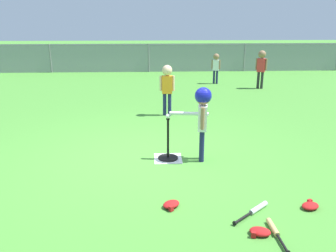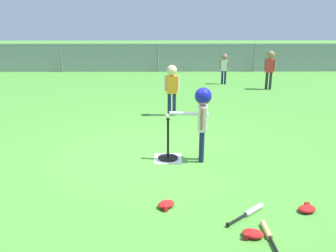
{
  "view_description": "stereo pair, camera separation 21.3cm",
  "coord_description": "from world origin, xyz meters",
  "px_view_note": "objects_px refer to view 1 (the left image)",
  "views": [
    {
      "loc": [
        0.07,
        -5.25,
        2.18
      ],
      "look_at": [
        0.33,
        -0.04,
        0.55
      ],
      "focal_mm": 37.38,
      "sensor_mm": 36.0,
      "label": 1
    },
    {
      "loc": [
        0.28,
        -5.26,
        2.18
      ],
      "look_at": [
        0.33,
        -0.04,
        0.55
      ],
      "focal_mm": 37.38,
      "sensor_mm": 36.0,
      "label": 2
    }
  ],
  "objects_px": {
    "fielder_deep_right": "(216,64)",
    "glove_by_plate": "(310,206)",
    "glove_tossed_aside": "(171,204)",
    "glove_near_bats": "(260,232)",
    "batting_tee": "(168,152)",
    "spare_bat_silver": "(255,210)",
    "spare_bat_wood": "(275,231)",
    "batter_child": "(202,109)",
    "baseball_on_tee": "(168,116)",
    "fielder_near_right": "(167,83)",
    "fielder_deep_left": "(261,64)"
  },
  "relations": [
    {
      "from": "fielder_deep_right",
      "to": "spare_bat_silver",
      "type": "relative_size",
      "value": 1.96
    },
    {
      "from": "spare_bat_wood",
      "to": "glove_near_bats",
      "type": "distance_m",
      "value": 0.17
    },
    {
      "from": "spare_bat_silver",
      "to": "glove_near_bats",
      "type": "xyz_separation_m",
      "value": [
        -0.08,
        -0.44,
        0.01
      ]
    },
    {
      "from": "spare_bat_wood",
      "to": "glove_by_plate",
      "type": "distance_m",
      "value": 0.76
    },
    {
      "from": "spare_bat_silver",
      "to": "glove_near_bats",
      "type": "distance_m",
      "value": 0.45
    },
    {
      "from": "batting_tee",
      "to": "baseball_on_tee",
      "type": "distance_m",
      "value": 0.6
    },
    {
      "from": "fielder_deep_left",
      "to": "spare_bat_silver",
      "type": "distance_m",
      "value": 7.7
    },
    {
      "from": "batting_tee",
      "to": "glove_by_plate",
      "type": "distance_m",
      "value": 2.29
    },
    {
      "from": "spare_bat_silver",
      "to": "fielder_deep_right",
      "type": "bearing_deg",
      "value": 83.0
    },
    {
      "from": "glove_by_plate",
      "to": "glove_tossed_aside",
      "type": "bearing_deg",
      "value": 176.13
    },
    {
      "from": "baseball_on_tee",
      "to": "glove_tossed_aside",
      "type": "bearing_deg",
      "value": -91.39
    },
    {
      "from": "glove_near_bats",
      "to": "spare_bat_wood",
      "type": "bearing_deg",
      "value": 6.28
    },
    {
      "from": "fielder_deep_right",
      "to": "glove_by_plate",
      "type": "distance_m",
      "value": 8.22
    },
    {
      "from": "spare_bat_silver",
      "to": "glove_by_plate",
      "type": "bearing_deg",
      "value": 4.26
    },
    {
      "from": "glove_near_bats",
      "to": "fielder_near_right",
      "type": "bearing_deg",
      "value": 98.97
    },
    {
      "from": "fielder_near_right",
      "to": "glove_near_bats",
      "type": "height_order",
      "value": "fielder_near_right"
    },
    {
      "from": "spare_bat_wood",
      "to": "glove_tossed_aside",
      "type": "relative_size",
      "value": 2.11
    },
    {
      "from": "batting_tee",
      "to": "glove_near_bats",
      "type": "relative_size",
      "value": 2.64
    },
    {
      "from": "fielder_near_right",
      "to": "glove_by_plate",
      "type": "height_order",
      "value": "fielder_near_right"
    },
    {
      "from": "spare_bat_wood",
      "to": "glove_tossed_aside",
      "type": "bearing_deg",
      "value": 151.07
    },
    {
      "from": "fielder_deep_left",
      "to": "glove_tossed_aside",
      "type": "xyz_separation_m",
      "value": [
        -3.25,
        -7.16,
        -0.74
      ]
    },
    {
      "from": "batting_tee",
      "to": "fielder_near_right",
      "type": "height_order",
      "value": "fielder_near_right"
    },
    {
      "from": "spare_bat_wood",
      "to": "batter_child",
      "type": "bearing_deg",
      "value": 103.99
    },
    {
      "from": "glove_by_plate",
      "to": "batter_child",
      "type": "bearing_deg",
      "value": 125.45
    },
    {
      "from": "fielder_deep_right",
      "to": "glove_by_plate",
      "type": "xyz_separation_m",
      "value": [
        -0.34,
        -8.19,
        -0.62
      ]
    },
    {
      "from": "batting_tee",
      "to": "spare_bat_silver",
      "type": "distance_m",
      "value": 1.92
    },
    {
      "from": "batting_tee",
      "to": "fielder_deep_left",
      "type": "xyz_separation_m",
      "value": [
        3.21,
        5.65,
        0.66
      ]
    },
    {
      "from": "glove_by_plate",
      "to": "glove_tossed_aside",
      "type": "relative_size",
      "value": 0.97
    },
    {
      "from": "batting_tee",
      "to": "fielder_deep_left",
      "type": "height_order",
      "value": "fielder_deep_left"
    },
    {
      "from": "glove_by_plate",
      "to": "fielder_near_right",
      "type": "bearing_deg",
      "value": 109.56
    },
    {
      "from": "fielder_deep_left",
      "to": "spare_bat_silver",
      "type": "height_order",
      "value": "fielder_deep_left"
    },
    {
      "from": "spare_bat_silver",
      "to": "glove_by_plate",
      "type": "height_order",
      "value": "glove_by_plate"
    },
    {
      "from": "spare_bat_wood",
      "to": "glove_by_plate",
      "type": "bearing_deg",
      "value": 38.55
    },
    {
      "from": "baseball_on_tee",
      "to": "spare_bat_wood",
      "type": "distance_m",
      "value": 2.42
    },
    {
      "from": "fielder_deep_left",
      "to": "fielder_deep_right",
      "type": "distance_m",
      "value": 1.57
    },
    {
      "from": "batter_child",
      "to": "spare_bat_silver",
      "type": "bearing_deg",
      "value": -75.29
    },
    {
      "from": "fielder_deep_left",
      "to": "spare_bat_wood",
      "type": "xyz_separation_m",
      "value": [
        -2.19,
        -7.74,
        -0.74
      ]
    },
    {
      "from": "baseball_on_tee",
      "to": "glove_tossed_aside",
      "type": "relative_size",
      "value": 0.27
    },
    {
      "from": "fielder_near_right",
      "to": "glove_tossed_aside",
      "type": "xyz_separation_m",
      "value": [
        -0.15,
        -4.12,
        -0.71
      ]
    },
    {
      "from": "batter_child",
      "to": "spare_bat_silver",
      "type": "xyz_separation_m",
      "value": [
        0.42,
        -1.59,
        -0.81
      ]
    },
    {
      "from": "baseball_on_tee",
      "to": "spare_bat_silver",
      "type": "relative_size",
      "value": 0.14
    },
    {
      "from": "spare_bat_wood",
      "to": "glove_by_plate",
      "type": "relative_size",
      "value": 2.17
    },
    {
      "from": "glove_tossed_aside",
      "to": "glove_by_plate",
      "type": "bearing_deg",
      "value": -3.87
    },
    {
      "from": "baseball_on_tee",
      "to": "spare_bat_silver",
      "type": "height_order",
      "value": "baseball_on_tee"
    },
    {
      "from": "fielder_near_right",
      "to": "fielder_deep_left",
      "type": "height_order",
      "value": "fielder_deep_left"
    },
    {
      "from": "glove_near_bats",
      "to": "glove_tossed_aside",
      "type": "height_order",
      "value": "same"
    },
    {
      "from": "glove_tossed_aside",
      "to": "glove_near_bats",
      "type": "bearing_deg",
      "value": -34.03
    },
    {
      "from": "baseball_on_tee",
      "to": "glove_near_bats",
      "type": "bearing_deg",
      "value": -67.9
    },
    {
      "from": "fielder_near_right",
      "to": "batter_child",
      "type": "bearing_deg",
      "value": -81.35
    },
    {
      "from": "fielder_deep_left",
      "to": "glove_tossed_aside",
      "type": "bearing_deg",
      "value": -114.41
    }
  ]
}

